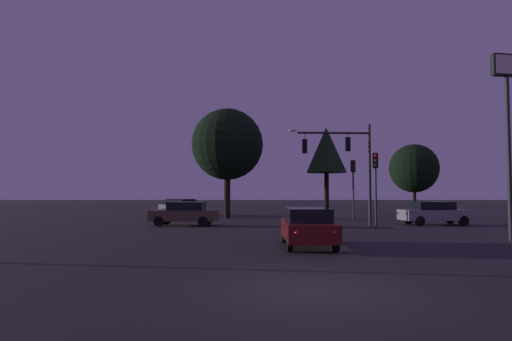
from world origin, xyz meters
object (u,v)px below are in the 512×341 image
object	(u,v)px
traffic_signal_mast_arm	(346,157)
store_sign_illuminated	(507,106)
traffic_light_corner_right	(353,178)
car_far_lane	(181,207)
tree_center_horizon	(227,145)
car_crossing_left	(184,213)
car_crossing_right	(434,213)
car_nearside_lane	(307,227)
tree_behind_sign	(326,150)
tree_left_far	(413,168)
traffic_light_corner_left	(375,175)

from	to	relation	value
traffic_signal_mast_arm	store_sign_illuminated	distance (m)	10.20
traffic_light_corner_right	car_far_lane	size ratio (longest dim) A/B	1.00
tree_center_horizon	car_crossing_left	bearing A→B (deg)	-105.99
car_crossing_right	car_far_lane	bearing A→B (deg)	148.67
traffic_light_corner_right	tree_center_horizon	size ratio (longest dim) A/B	0.50
traffic_signal_mast_arm	car_nearside_lane	bearing A→B (deg)	-109.70
car_far_lane	tree_behind_sign	distance (m)	14.09
traffic_signal_mast_arm	tree_left_far	bearing A→B (deg)	57.25
traffic_light_corner_left	traffic_light_corner_right	xyz separation A→B (m)	(0.18, 6.67, 0.05)
store_sign_illuminated	tree_center_horizon	distance (m)	21.15
car_nearside_lane	tree_center_horizon	distance (m)	19.55
traffic_signal_mast_arm	car_nearside_lane	size ratio (longest dim) A/B	1.47
car_crossing_left	car_far_lane	xyz separation A→B (m)	(-2.28, 11.80, 0.00)
traffic_light_corner_left	tree_behind_sign	bearing A→B (deg)	97.19
traffic_signal_mast_arm	tree_left_far	xyz separation A→B (m)	(10.11, 15.71, 0.11)
traffic_light_corner_right	tree_left_far	distance (m)	14.06
store_sign_illuminated	car_crossing_left	bearing A→B (deg)	151.56
car_nearside_lane	store_sign_illuminated	world-z (taller)	store_sign_illuminated
car_nearside_lane	car_crossing_left	bearing A→B (deg)	121.74
car_far_lane	car_crossing_left	bearing A→B (deg)	-79.04
car_nearside_lane	tree_behind_sign	bearing A→B (deg)	78.44
car_crossing_right	traffic_signal_mast_arm	bearing A→B (deg)	-174.15
traffic_signal_mast_arm	tree_center_horizon	bearing A→B (deg)	136.76
car_crossing_left	tree_left_far	distance (m)	26.06
car_crossing_right	tree_center_horizon	world-z (taller)	tree_center_horizon
traffic_light_corner_left	store_sign_illuminated	xyz separation A→B (m)	(4.11, -6.52, 2.83)
tree_left_far	traffic_signal_mast_arm	bearing A→B (deg)	-122.75
traffic_light_corner_left	tree_left_far	distance (m)	19.81
traffic_light_corner_right	car_nearside_lane	size ratio (longest dim) A/B	1.02
tree_behind_sign	tree_center_horizon	world-z (taller)	tree_center_horizon
car_crossing_right	store_sign_illuminated	world-z (taller)	store_sign_illuminated
tree_behind_sign	tree_center_horizon	bearing A→B (deg)	-177.43
traffic_light_corner_left	car_crossing_left	world-z (taller)	traffic_light_corner_left
traffic_light_corner_right	car_crossing_left	size ratio (longest dim) A/B	1.04
traffic_light_corner_right	tree_center_horizon	world-z (taller)	tree_center_horizon
car_crossing_right	store_sign_illuminated	xyz separation A→B (m)	(-0.41, -9.10, 5.20)
traffic_signal_mast_arm	car_crossing_left	distance (m)	11.00
store_sign_illuminated	tree_behind_sign	distance (m)	17.43
tree_behind_sign	tree_center_horizon	size ratio (longest dim) A/B	0.84
car_crossing_left	tree_left_far	xyz separation A→B (m)	(20.49, 15.66, 3.73)
traffic_signal_mast_arm	car_nearside_lane	distance (m)	11.83
traffic_signal_mast_arm	car_crossing_right	xyz separation A→B (m)	(5.82, 0.60, -3.63)
traffic_signal_mast_arm	car_far_lane	size ratio (longest dim) A/B	1.44
traffic_light_corner_left	traffic_light_corner_right	world-z (taller)	traffic_light_corner_right
tree_behind_sign	car_crossing_right	bearing A→B (deg)	-52.22
car_nearside_lane	car_far_lane	world-z (taller)	same
store_sign_illuminated	traffic_light_corner_right	bearing A→B (deg)	106.60
tree_behind_sign	tree_left_far	size ratio (longest dim) A/B	1.08
car_far_lane	tree_center_horizon	size ratio (longest dim) A/B	0.50
traffic_light_corner_left	car_nearside_lane	world-z (taller)	traffic_light_corner_left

